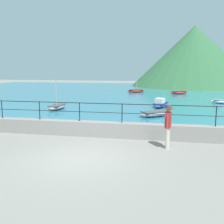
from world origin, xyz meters
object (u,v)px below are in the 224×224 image
boat_0 (57,107)px  boat_3 (161,104)px  boat_1 (136,91)px  boat_6 (155,114)px  boat_2 (179,92)px  person_walking (168,124)px

boat_0 → boat_3: (7.88, 2.62, 0.06)m
boat_1 → boat_3: (3.36, -13.17, 0.06)m
boat_3 → boat_6: bearing=-94.5°
boat_2 → person_walking: bearing=-94.4°
person_walking → boat_0: (-8.24, 8.34, -0.71)m
boat_2 → boat_0: bearing=-124.7°
boat_3 → boat_6: 4.28m
boat_0 → boat_3: boat_0 is taller
boat_0 → boat_2: size_ratio=0.95×
person_walking → boat_3: size_ratio=0.71×
boat_0 → person_walking: bearing=-45.4°
boat_0 → boat_1: 16.42m
boat_0 → boat_6: bearing=-12.3°
boat_0 → boat_2: 17.56m
person_walking → boat_3: (-0.36, 10.96, -0.65)m
boat_1 → boat_6: (3.02, -17.44, -0.01)m
boat_3 → boat_6: boat_3 is taller
boat_6 → boat_1: bearing=99.8°
person_walking → boat_2: bearing=85.6°
boat_3 → boat_6: (-0.33, -4.26, -0.07)m
boat_0 → boat_2: (10.00, 14.43, -0.01)m
boat_1 → person_walking: bearing=-81.2°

